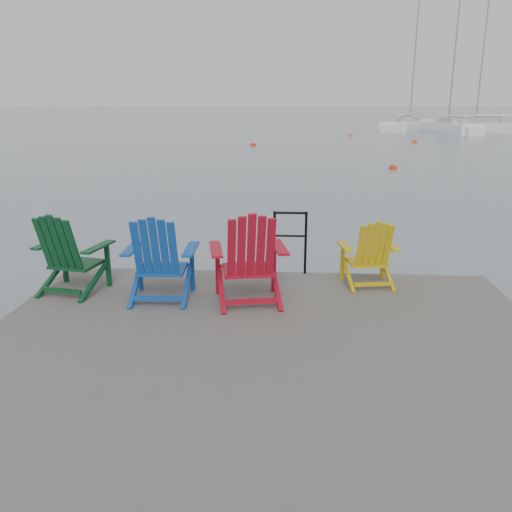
# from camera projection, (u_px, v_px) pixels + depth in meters

# --- Properties ---
(ground) EXTENTS (400.00, 400.00, 0.00)m
(ground) POSITION_uv_depth(u_px,v_px,m) (262.00, 392.00, 5.58)
(ground) COLOR slate
(ground) RESTS_ON ground
(dock) EXTENTS (6.00, 5.00, 1.40)m
(dock) POSITION_uv_depth(u_px,v_px,m) (262.00, 362.00, 5.48)
(dock) COLOR #292624
(dock) RESTS_ON ground
(handrail) EXTENTS (0.48, 0.04, 0.90)m
(handrail) POSITION_uv_depth(u_px,v_px,m) (290.00, 236.00, 7.61)
(handrail) COLOR black
(handrail) RESTS_ON dock
(chair_green) EXTENTS (0.95, 0.89, 1.05)m
(chair_green) POSITION_uv_depth(u_px,v_px,m) (69.00, 253.00, 6.85)
(chair_green) COLOR #0A391A
(chair_green) RESTS_ON dock
(chair_blue) EXTENTS (0.88, 0.82, 1.08)m
(chair_blue) POSITION_uv_depth(u_px,v_px,m) (159.00, 258.00, 6.59)
(chair_blue) COLOR #0E3F92
(chair_blue) RESTS_ON dock
(chair_red) EXTENTS (1.03, 0.97, 1.15)m
(chair_red) POSITION_uv_depth(u_px,v_px,m) (249.00, 257.00, 6.49)
(chair_red) COLOR maroon
(chair_red) RESTS_ON dock
(chair_yellow) EXTENTS (0.80, 0.75, 0.91)m
(chair_yellow) POSITION_uv_depth(u_px,v_px,m) (370.00, 253.00, 7.12)
(chair_yellow) COLOR #C39E0A
(chair_yellow) RESTS_ON dock
(sailboat_near) EXTENTS (3.65, 8.23, 11.07)m
(sailboat_near) POSITION_uv_depth(u_px,v_px,m) (450.00, 128.00, 47.18)
(sailboat_near) COLOR white
(sailboat_near) RESTS_ON ground
(sailboat_mid) EXTENTS (6.75, 9.92, 13.40)m
(sailboat_mid) POSITION_uv_depth(u_px,v_px,m) (408.00, 126.00, 51.04)
(sailboat_mid) COLOR white
(sailboat_mid) RESTS_ON ground
(sailboat_far) EXTENTS (7.73, 6.19, 11.04)m
(sailboat_far) POSITION_uv_depth(u_px,v_px,m) (480.00, 128.00, 47.56)
(sailboat_far) COLOR white
(sailboat_far) RESTS_ON ground
(buoy_a) EXTENTS (0.36, 0.36, 0.36)m
(buoy_a) POSITION_uv_depth(u_px,v_px,m) (393.00, 169.00, 23.08)
(buoy_a) COLOR red
(buoy_a) RESTS_ON ground
(buoy_b) EXTENTS (0.37, 0.37, 0.37)m
(buoy_b) POSITION_uv_depth(u_px,v_px,m) (253.00, 146.00, 34.19)
(buoy_b) COLOR red
(buoy_b) RESTS_ON ground
(buoy_c) EXTENTS (0.36, 0.36, 0.36)m
(buoy_c) POSITION_uv_depth(u_px,v_px,m) (415.00, 142.00, 36.77)
(buoy_c) COLOR red
(buoy_c) RESTS_ON ground
(buoy_d) EXTENTS (0.37, 0.37, 0.37)m
(buoy_d) POSITION_uv_depth(u_px,v_px,m) (350.00, 136.00, 43.06)
(buoy_d) COLOR #E5550D
(buoy_d) RESTS_ON ground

